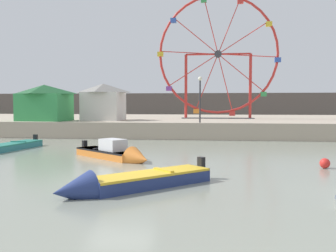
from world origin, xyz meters
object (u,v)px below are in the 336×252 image
at_px(motorboat_teal_painted, 0,148).
at_px(carnival_booth_green_kiosk, 44,102).
at_px(carnival_booth_white_ticket, 103,101).
at_px(promenade_lamp_near, 200,92).
at_px(ferris_wheel_red_frame, 218,56).
at_px(motorboat_orange_hull, 117,153).
at_px(motorboat_navy_blue, 127,182).
at_px(mooring_buoy_orange, 325,163).

bearing_deg(motorboat_teal_painted, carnival_booth_green_kiosk, -161.32).
distance_m(carnival_booth_white_ticket, promenade_lamp_near, 9.49).
xyz_separation_m(ferris_wheel_red_frame, carnival_booth_white_ticket, (-10.16, -4.89, -4.41)).
bearing_deg(motorboat_orange_hull, motorboat_navy_blue, -33.15).
relative_size(carnival_booth_white_ticket, mooring_buoy_orange, 8.67).
height_order(motorboat_orange_hull, carnival_booth_white_ticket, carnival_booth_white_ticket).
xyz_separation_m(motorboat_teal_painted, motorboat_orange_hull, (7.54, -2.22, 0.08)).
bearing_deg(promenade_lamp_near, motorboat_navy_blue, -95.25).
relative_size(promenade_lamp_near, mooring_buoy_orange, 8.09).
xyz_separation_m(ferris_wheel_red_frame, carnival_booth_green_kiosk, (-14.83, -6.79, -4.50)).
xyz_separation_m(ferris_wheel_red_frame, mooring_buoy_orange, (4.49, -21.27, -7.20)).
distance_m(motorboat_orange_hull, carnival_booth_white_ticket, 15.92).
bearing_deg(ferris_wheel_red_frame, motorboat_orange_hull, -104.49).
bearing_deg(carnival_booth_white_ticket, ferris_wheel_red_frame, 28.25).
bearing_deg(ferris_wheel_red_frame, carnival_booth_white_ticket, -154.29).
bearing_deg(promenade_lamp_near, motorboat_orange_hull, -108.17).
xyz_separation_m(motorboat_teal_painted, carnival_booth_green_kiosk, (-2.19, 10.74, 2.71)).
xyz_separation_m(promenade_lamp_near, mooring_buoy_orange, (5.90, -12.78, -3.45)).
height_order(motorboat_orange_hull, promenade_lamp_near, promenade_lamp_near).
distance_m(carnival_booth_white_ticket, mooring_buoy_orange, 22.15).
height_order(ferris_wheel_red_frame, mooring_buoy_orange, ferris_wheel_red_frame).
xyz_separation_m(motorboat_navy_blue, carnival_booth_white_ticket, (-7.10, 21.54, 2.75)).
relative_size(motorboat_teal_painted, promenade_lamp_near, 1.74).
relative_size(carnival_booth_green_kiosk, promenade_lamp_near, 1.32).
relative_size(motorboat_orange_hull, ferris_wheel_red_frame, 0.40).
bearing_deg(motorboat_orange_hull, ferris_wheel_red_frame, 115.39).
bearing_deg(promenade_lamp_near, carnival_booth_green_kiosk, 172.75).
bearing_deg(promenade_lamp_near, motorboat_teal_painted, -141.19).
bearing_deg(mooring_buoy_orange, motorboat_orange_hull, 170.91).
relative_size(carnival_booth_white_ticket, promenade_lamp_near, 1.07).
relative_size(motorboat_teal_painted, motorboat_orange_hull, 1.29).
bearing_deg(ferris_wheel_red_frame, mooring_buoy_orange, -78.09).
height_order(motorboat_teal_painted, motorboat_navy_blue, motorboat_navy_blue).
bearing_deg(mooring_buoy_orange, ferris_wheel_red_frame, 101.91).
bearing_deg(promenade_lamp_near, mooring_buoy_orange, -65.22).
bearing_deg(mooring_buoy_orange, motorboat_navy_blue, -145.63).
height_order(motorboat_navy_blue, promenade_lamp_near, promenade_lamp_near).
bearing_deg(carnival_booth_white_ticket, motorboat_navy_blue, -69.22).
height_order(motorboat_orange_hull, ferris_wheel_red_frame, ferris_wheel_red_frame).
bearing_deg(motorboat_navy_blue, motorboat_teal_painted, -87.32).
height_order(carnival_booth_white_ticket, promenade_lamp_near, promenade_lamp_near).
bearing_deg(ferris_wheel_red_frame, promenade_lamp_near, -99.43).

